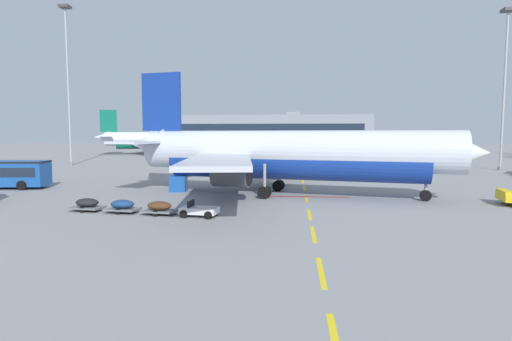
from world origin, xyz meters
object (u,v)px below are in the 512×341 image
at_px(airliner_mid_left, 159,140).
at_px(baggage_train, 141,207).
at_px(uld_cargo_container, 178,184).
at_px(airliner_foreground, 286,154).
at_px(apron_light_mast_far, 505,71).
at_px(apron_light_mast_near, 67,69).

bearing_deg(airliner_mid_left, baggage_train, -72.26).
distance_m(baggage_train, uld_cargo_container, 11.82).
bearing_deg(airliner_foreground, uld_cargo_container, 172.37).
bearing_deg(baggage_train, apron_light_mast_far, 42.29).
xyz_separation_m(airliner_foreground, baggage_train, (-10.48, -10.32, -3.42)).
bearing_deg(uld_cargo_container, airliner_mid_left, 109.87).
bearing_deg(airliner_foreground, baggage_train, -135.44).
height_order(airliner_foreground, uld_cargo_container, airliner_foreground).
xyz_separation_m(airliner_mid_left, uld_cargo_container, (27.82, -76.97, -3.32)).
bearing_deg(uld_cargo_container, apron_light_mast_near, 132.80).
relative_size(airliner_mid_left, apron_light_mast_near, 1.20).
distance_m(airliner_mid_left, apron_light_mast_far, 88.33).
distance_m(airliner_mid_left, baggage_train, 93.27).
height_order(airliner_mid_left, baggage_train, airliner_mid_left).
xyz_separation_m(baggage_train, apron_light_mast_near, (-30.44, 44.05, 17.29)).
distance_m(uld_cargo_container, apron_light_mast_far, 55.92).
bearing_deg(baggage_train, uld_cargo_container, 92.81).
bearing_deg(apron_light_mast_near, baggage_train, -55.35).
height_order(airliner_foreground, airliner_mid_left, airliner_mid_left).
bearing_deg(airliner_foreground, apron_light_mast_far, 41.56).
distance_m(baggage_train, apron_light_mast_near, 56.27).
xyz_separation_m(airliner_mid_left, apron_light_mast_near, (-2.05, -44.72, 13.70)).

